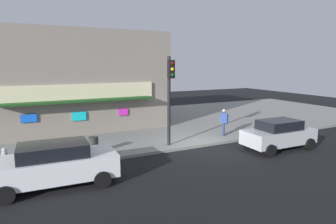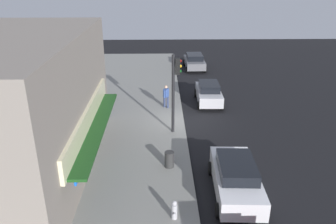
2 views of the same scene
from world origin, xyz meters
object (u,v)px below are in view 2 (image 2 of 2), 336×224
at_px(pedestrian, 166,96).
at_px(trash_can, 169,159).
at_px(parked_car_grey, 194,61).
at_px(fire_hydrant, 174,210).
at_px(parked_car_silver, 209,93).
at_px(traffic_light, 175,84).
at_px(parked_car_white, 236,177).

bearing_deg(pedestrian, trash_can, -179.80).
relative_size(pedestrian, parked_car_grey, 0.40).
bearing_deg(parked_car_grey, trash_can, 170.85).
distance_m(fire_hydrant, parked_car_grey, 23.11).
relative_size(parked_car_silver, parked_car_grey, 0.97).
relative_size(traffic_light, trash_can, 5.80).
bearing_deg(parked_car_silver, trash_can, 160.80).
distance_m(traffic_light, parked_car_silver, 6.40).
bearing_deg(traffic_light, parked_car_white, -158.11).
bearing_deg(parked_car_grey, parked_car_white, 179.60).
xyz_separation_m(fire_hydrant, parked_car_white, (1.77, -2.82, 0.31)).
height_order(fire_hydrant, parked_car_silver, parked_car_silver).
distance_m(fire_hydrant, parked_car_white, 3.34).
xyz_separation_m(pedestrian, parked_car_white, (-10.17, -2.94, -0.21)).
bearing_deg(traffic_light, parked_car_silver, -28.17).
xyz_separation_m(fire_hydrant, parked_car_silver, (13.16, -3.13, 0.27)).
height_order(traffic_light, trash_can, traffic_light).
xyz_separation_m(traffic_light, parked_car_grey, (14.97, -2.63, -2.46)).
height_order(fire_hydrant, pedestrian, pedestrian).
bearing_deg(fire_hydrant, parked_car_silver, -13.38).
distance_m(pedestrian, parked_car_grey, 11.40).
relative_size(trash_can, parked_car_silver, 0.21).
bearing_deg(parked_car_silver, pedestrian, 110.43).
relative_size(fire_hydrant, parked_car_white, 0.18).
relative_size(traffic_light, fire_hydrant, 5.83).
bearing_deg(parked_car_silver, parked_car_white, 178.43).
xyz_separation_m(trash_can, parked_car_grey, (19.03, -3.07, 0.23)).
height_order(parked_car_silver, parked_car_grey, parked_car_silver).
height_order(fire_hydrant, parked_car_white, parked_car_white).
distance_m(traffic_light, fire_hydrant, 8.40).
bearing_deg(parked_car_grey, parked_car_silver, -179.04).
relative_size(traffic_light, parked_car_grey, 1.16).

